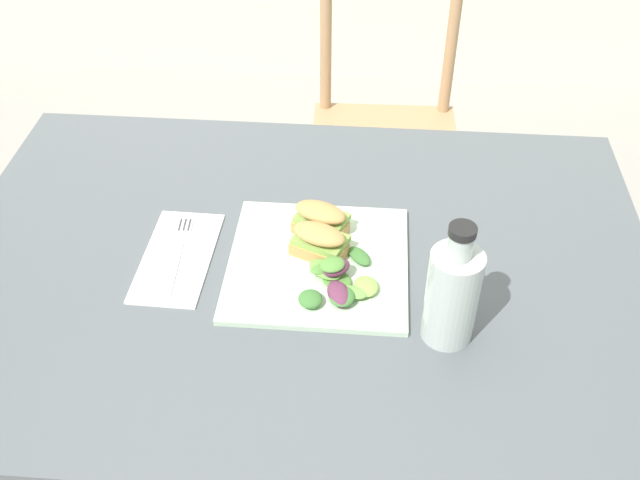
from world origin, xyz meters
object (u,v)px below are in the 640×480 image
at_px(sandwich_half_front, 319,241).
at_px(chair_wooden_far, 384,135).
at_px(sandwich_half_back, 321,219).
at_px(bottle_cold_brew, 451,298).
at_px(dining_table, 300,317).
at_px(plate_lunch, 318,263).
at_px(fork_on_napkin, 179,248).

bearing_deg(sandwich_half_front, chair_wooden_far, 82.30).
distance_m(chair_wooden_far, sandwich_half_front, 0.90).
height_order(sandwich_half_back, bottle_cold_brew, bottle_cold_brew).
distance_m(dining_table, bottle_cold_brew, 0.34).
bearing_deg(sandwich_half_front, plate_lunch, -92.33).
height_order(plate_lunch, sandwich_half_front, sandwich_half_front).
height_order(chair_wooden_far, sandwich_half_back, chair_wooden_far).
bearing_deg(chair_wooden_far, sandwich_half_front, -97.70).
relative_size(chair_wooden_far, bottle_cold_brew, 4.22).
xyz_separation_m(dining_table, bottle_cold_brew, (0.23, -0.14, 0.21)).
height_order(sandwich_half_back, fork_on_napkin, sandwich_half_back).
bearing_deg(sandwich_half_back, fork_on_napkin, -166.50).
relative_size(chair_wooden_far, plate_lunch, 2.99).
height_order(sandwich_half_front, bottle_cold_brew, bottle_cold_brew).
xyz_separation_m(dining_table, chair_wooden_far, (0.15, 0.84, -0.16)).
relative_size(fork_on_napkin, bottle_cold_brew, 0.90).
xyz_separation_m(sandwich_half_front, sandwich_half_back, (-0.00, 0.06, 0.00)).
relative_size(sandwich_half_front, bottle_cold_brew, 0.50).
bearing_deg(plate_lunch, dining_table, 170.58).
distance_m(dining_table, chair_wooden_far, 0.87).
xyz_separation_m(chair_wooden_far, sandwich_half_front, (-0.11, -0.83, 0.33)).
bearing_deg(dining_table, sandwich_half_front, 18.43).
bearing_deg(plate_lunch, sandwich_half_front, 87.67).
xyz_separation_m(sandwich_half_front, fork_on_napkin, (-0.24, -0.00, -0.03)).
bearing_deg(sandwich_half_front, sandwich_half_back, 92.26).
bearing_deg(chair_wooden_far, sandwich_half_back, -98.40).
distance_m(dining_table, plate_lunch, 0.14).
height_order(dining_table, sandwich_half_back, sandwich_half_back).
bearing_deg(chair_wooden_far, plate_lunch, -97.59).
distance_m(sandwich_half_back, fork_on_napkin, 0.24).
relative_size(sandwich_half_front, fork_on_napkin, 0.55).
distance_m(chair_wooden_far, plate_lunch, 0.91).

